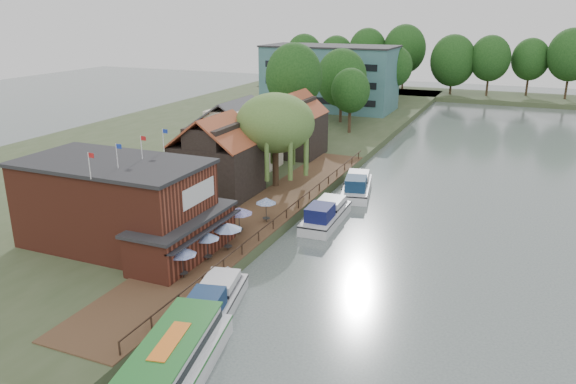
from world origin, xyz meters
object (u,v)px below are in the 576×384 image
at_px(swan, 197,348).
at_px(umbrella_0, 183,263).
at_px(cottage_c, 295,124).
at_px(umbrella_2, 228,237).
at_px(hotel_block, 330,77).
at_px(umbrella_4, 266,210).
at_px(umbrella_1, 207,246).
at_px(cruiser_0, 214,297).
at_px(cruiser_2, 357,183).
at_px(willow, 275,141).
at_px(cruiser_1, 326,212).
at_px(pub, 135,206).
at_px(tour_boat, 167,369).
at_px(cottage_b, 237,135).
at_px(umbrella_3, 239,220).
at_px(cottage_a, 217,156).

bearing_deg(swan, umbrella_0, 128.42).
xyz_separation_m(cottage_c, umbrella_2, (7.24, -31.71, -2.96)).
distance_m(hotel_block, umbrella_4, 63.71).
xyz_separation_m(umbrella_1, umbrella_2, (0.50, 2.33, 0.00)).
distance_m(cruiser_0, cruiser_2, 29.16).
xyz_separation_m(hotel_block, swan, (19.60, -80.57, -6.93)).
relative_size(hotel_block, willow, 2.44).
height_order(willow, cruiser_1, willow).
xyz_separation_m(pub, cruiser_1, (11.62, 13.89, -3.45)).
relative_size(willow, tour_boat, 0.80).
bearing_deg(cruiser_1, umbrella_4, -135.31).
xyz_separation_m(cottage_b, umbrella_3, (10.35, -19.03, -2.96)).
bearing_deg(swan, cruiser_0, 106.62).
relative_size(cottage_c, cruiser_1, 0.86).
bearing_deg(willow, cottage_a, -131.99).
bearing_deg(hotel_block, cruiser_1, -71.04).
bearing_deg(cruiser_0, umbrella_0, 140.62).
bearing_deg(swan, tour_boat, -80.99).
bearing_deg(swan, cruiser_1, 89.95).
bearing_deg(cruiser_2, umbrella_4, -118.60).
bearing_deg(cottage_c, cruiser_2, -40.41).
xyz_separation_m(pub, tour_boat, (12.21, -13.42, -3.24)).
bearing_deg(pub, cottage_a, 93.81).
relative_size(hotel_block, cruiser_0, 2.65).
bearing_deg(cruiser_2, cottage_b, 164.47).
distance_m(hotel_block, willow, 52.29).
bearing_deg(cruiser_1, cottage_c, 117.96).
relative_size(hotel_block, umbrella_2, 10.37).
distance_m(cottage_a, cruiser_0, 23.43).
height_order(willow, cruiser_2, willow).
height_order(umbrella_1, umbrella_3, same).
height_order(cottage_c, umbrella_2, cottage_c).
bearing_deg(umbrella_3, cruiser_2, 73.29).
bearing_deg(willow, umbrella_2, -78.08).
xyz_separation_m(cruiser_1, cruiser_2, (0.14, 10.10, 0.01)).
distance_m(hotel_block, cottage_c, 37.90).
height_order(cottage_a, tour_boat, cottage_a).
distance_m(umbrella_1, umbrella_4, 9.43).
relative_size(cottage_b, umbrella_3, 3.95).
bearing_deg(umbrella_2, cottage_c, 102.86).
relative_size(cruiser_2, swan, 22.70).
bearing_deg(cottage_b, tour_boat, -67.13).
height_order(pub, willow, willow).
bearing_deg(umbrella_2, willow, 101.92).
bearing_deg(tour_boat, swan, 87.32).
height_order(hotel_block, cottage_c, hotel_block).
distance_m(umbrella_3, cruiser_0, 11.83).
height_order(pub, cruiser_1, pub).
bearing_deg(umbrella_3, umbrella_1, -86.36).
height_order(hotel_block, cruiser_0, hotel_block).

